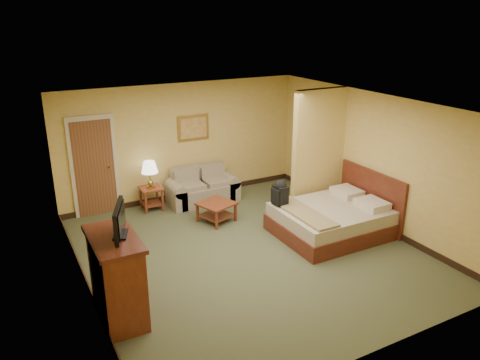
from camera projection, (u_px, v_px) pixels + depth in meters
floor at (248, 252)px, 8.27m from camera, size 6.00×6.00×0.00m
ceiling at (249, 106)px, 7.40m from camera, size 6.00×6.00×0.00m
back_wall at (183, 142)px, 10.32m from camera, size 5.50×0.02×2.60m
left_wall at (79, 215)px, 6.61m from camera, size 0.02×6.00×2.60m
right_wall at (372, 160)px, 9.06m from camera, size 0.02×6.00×2.60m
partition at (318, 152)px, 9.56m from camera, size 1.20×0.15×2.60m
door at (94, 167)px, 9.52m from camera, size 0.94×0.16×2.10m
baseboard at (185, 194)px, 10.73m from camera, size 5.50×0.02×0.12m
loveseat at (202, 190)px, 10.43m from camera, size 1.55×0.72×0.79m
side_table at (151, 195)px, 9.96m from camera, size 0.46×0.46×0.50m
table_lamp at (149, 168)px, 9.76m from camera, size 0.35×0.35×0.58m
coffee_table at (216, 208)px, 9.40m from camera, size 0.81×0.81×0.41m
wall_picture at (193, 128)px, 10.32m from camera, size 0.74×0.04×0.57m
dresser at (117, 278)px, 6.31m from camera, size 0.60×1.15×1.23m
tv at (119, 221)px, 6.08m from camera, size 0.30×0.68×0.43m
bed at (334, 218)px, 8.90m from camera, size 2.03×1.73×1.12m
backpack at (280, 192)px, 8.80m from camera, size 0.23×0.31×0.50m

